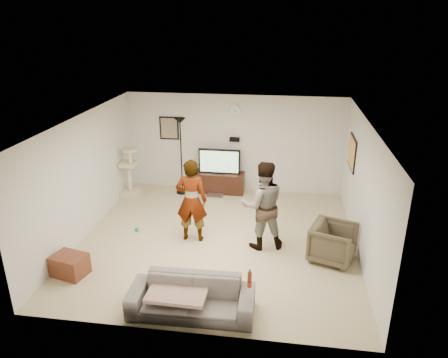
# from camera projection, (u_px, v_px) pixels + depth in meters

# --- Properties ---
(floor) EXTENTS (5.50, 5.50, 0.02)m
(floor) POSITION_uv_depth(u_px,v_px,m) (218.00, 240.00, 8.70)
(floor) COLOR tan
(floor) RESTS_ON ground
(ceiling) EXTENTS (5.50, 5.50, 0.02)m
(ceiling) POSITION_uv_depth(u_px,v_px,m) (217.00, 120.00, 7.79)
(ceiling) COLOR white
(ceiling) RESTS_ON wall_back
(wall_back) EXTENTS (5.50, 0.04, 2.50)m
(wall_back) POSITION_uv_depth(u_px,v_px,m) (235.00, 144.00, 10.78)
(wall_back) COLOR silver
(wall_back) RESTS_ON floor
(wall_front) EXTENTS (5.50, 0.04, 2.50)m
(wall_front) POSITION_uv_depth(u_px,v_px,m) (186.00, 259.00, 5.71)
(wall_front) COLOR silver
(wall_front) RESTS_ON floor
(wall_left) EXTENTS (0.04, 5.50, 2.50)m
(wall_left) POSITION_uv_depth(u_px,v_px,m) (85.00, 176.00, 8.62)
(wall_left) COLOR silver
(wall_left) RESTS_ON floor
(wall_right) EXTENTS (0.04, 5.50, 2.50)m
(wall_right) POSITION_uv_depth(u_px,v_px,m) (363.00, 191.00, 7.88)
(wall_right) COLOR silver
(wall_right) RESTS_ON floor
(wall_clock) EXTENTS (0.26, 0.04, 0.26)m
(wall_clock) POSITION_uv_depth(u_px,v_px,m) (235.00, 111.00, 10.45)
(wall_clock) COLOR white
(wall_clock) RESTS_ON wall_back
(wall_speaker) EXTENTS (0.25, 0.10, 0.10)m
(wall_speaker) POSITION_uv_depth(u_px,v_px,m) (235.00, 139.00, 10.68)
(wall_speaker) COLOR black
(wall_speaker) RESTS_ON wall_back
(picture_back) EXTENTS (0.42, 0.03, 0.52)m
(picture_back) POSITION_uv_depth(u_px,v_px,m) (169.00, 128.00, 10.86)
(picture_back) COLOR #7F725D
(picture_back) RESTS_ON wall_back
(picture_right) EXTENTS (0.03, 0.78, 0.62)m
(picture_right) POSITION_uv_depth(u_px,v_px,m) (352.00, 153.00, 9.26)
(picture_right) COLOR gold
(picture_right) RESTS_ON wall_right
(tv_stand) EXTENTS (1.27, 0.45, 0.53)m
(tv_stand) POSITION_uv_depth(u_px,v_px,m) (219.00, 182.00, 10.96)
(tv_stand) COLOR black
(tv_stand) RESTS_ON floor
(console_box) EXTENTS (0.40, 0.30, 0.07)m
(console_box) POSITION_uv_depth(u_px,v_px,m) (215.00, 196.00, 10.69)
(console_box) COLOR silver
(console_box) RESTS_ON floor
(tv) EXTENTS (1.06, 0.08, 0.63)m
(tv) POSITION_uv_depth(u_px,v_px,m) (219.00, 161.00, 10.75)
(tv) COLOR black
(tv) RESTS_ON tv_stand
(tv_screen) EXTENTS (0.98, 0.01, 0.55)m
(tv_screen) POSITION_uv_depth(u_px,v_px,m) (219.00, 162.00, 10.71)
(tv_screen) COLOR #93EC23
(tv_screen) RESTS_ON tv
(floor_lamp) EXTENTS (0.32, 0.32, 1.97)m
(floor_lamp) POSITION_uv_depth(u_px,v_px,m) (181.00, 157.00, 10.66)
(floor_lamp) COLOR black
(floor_lamp) RESTS_ON floor
(cat_tree) EXTENTS (0.43, 0.43, 1.32)m
(cat_tree) POSITION_uv_depth(u_px,v_px,m) (129.00, 173.00, 10.49)
(cat_tree) COLOR #C3BA91
(cat_tree) RESTS_ON floor
(person_left) EXTENTS (0.64, 0.43, 1.72)m
(person_left) POSITION_uv_depth(u_px,v_px,m) (191.00, 201.00, 8.43)
(person_left) COLOR #BBB9C0
(person_left) RESTS_ON floor
(person_right) EXTENTS (1.01, 0.88, 1.78)m
(person_right) POSITION_uv_depth(u_px,v_px,m) (263.00, 205.00, 8.16)
(person_right) COLOR navy
(person_right) RESTS_ON floor
(sofa) EXTENTS (1.94, 0.80, 0.56)m
(sofa) POSITION_uv_depth(u_px,v_px,m) (191.00, 297.00, 6.48)
(sofa) COLOR #68625E
(sofa) RESTS_ON floor
(throw_blanket) EXTENTS (0.91, 0.72, 0.06)m
(throw_blanket) POSITION_uv_depth(u_px,v_px,m) (178.00, 291.00, 6.48)
(throw_blanket) COLOR tan
(throw_blanket) RESTS_ON sofa
(beer_bottle) EXTENTS (0.06, 0.06, 0.25)m
(beer_bottle) POSITION_uv_depth(u_px,v_px,m) (250.00, 280.00, 6.22)
(beer_bottle) COLOR #5F2610
(beer_bottle) RESTS_ON sofa
(armchair) EXTENTS (1.00, 0.99, 0.72)m
(armchair) POSITION_uv_depth(u_px,v_px,m) (333.00, 243.00, 7.87)
(armchair) COLOR #453D2C
(armchair) RESTS_ON floor
(side_table) EXTENTS (0.66, 0.56, 0.39)m
(side_table) POSITION_uv_depth(u_px,v_px,m) (70.00, 265.00, 7.47)
(side_table) COLOR #562818
(side_table) RESTS_ON floor
(toy_ball) EXTENTS (0.08, 0.08, 0.08)m
(toy_ball) POSITION_uv_depth(u_px,v_px,m) (137.00, 230.00, 9.03)
(toy_ball) COLOR #007B99
(toy_ball) RESTS_ON floor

